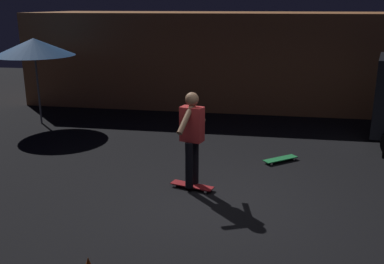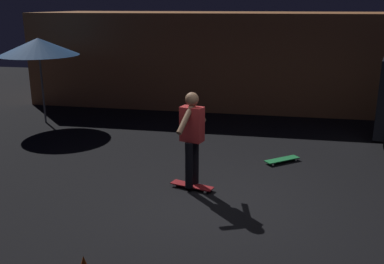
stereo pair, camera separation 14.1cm
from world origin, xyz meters
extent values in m
plane|color=black|center=(0.00, 0.00, 0.00)|extent=(28.00, 28.00, 0.00)
cube|color=#C67A47|center=(-0.61, 8.08, 1.45)|extent=(12.66, 3.88, 2.90)
cylinder|color=slate|center=(-5.37, 4.20, 1.10)|extent=(0.05, 0.05, 2.20)
cone|color=#1E4C8C|center=(-5.37, 4.20, 2.08)|extent=(2.10, 2.10, 0.45)
cube|color=#AD1E23|center=(-0.53, 0.54, 0.06)|extent=(0.80, 0.41, 0.02)
sphere|color=silver|center=(-0.22, 0.54, 0.03)|extent=(0.05, 0.05, 0.05)
sphere|color=silver|center=(-0.27, 0.38, 0.03)|extent=(0.05, 0.05, 0.05)
sphere|color=silver|center=(-0.79, 0.71, 0.03)|extent=(0.05, 0.05, 0.05)
sphere|color=silver|center=(-0.84, 0.55, 0.03)|extent=(0.05, 0.05, 0.05)
cube|color=green|center=(1.05, 2.22, 0.06)|extent=(0.74, 0.64, 0.02)
sphere|color=silver|center=(1.23, 2.47, 0.03)|extent=(0.05, 0.05, 0.05)
sphere|color=silver|center=(1.34, 2.34, 0.03)|extent=(0.05, 0.05, 0.05)
sphere|color=silver|center=(0.76, 2.10, 0.03)|extent=(0.05, 0.05, 0.05)
sphere|color=silver|center=(0.87, 1.96, 0.03)|extent=(0.05, 0.05, 0.05)
cylinder|color=black|center=(-0.50, 0.65, 0.48)|extent=(0.14, 0.14, 0.82)
cylinder|color=black|center=(-0.56, 0.44, 0.48)|extent=(0.14, 0.14, 0.82)
cube|color=red|center=(-0.53, 0.54, 1.19)|extent=(0.43, 0.32, 0.60)
sphere|color=#936B4C|center=(-0.53, 0.54, 1.62)|extent=(0.23, 0.23, 0.23)
cylinder|color=#936B4C|center=(-0.47, 0.75, 1.34)|extent=(0.24, 0.55, 0.46)
cylinder|color=#936B4C|center=(-0.59, 0.33, 1.34)|extent=(0.24, 0.55, 0.46)
camera|label=1|loc=(0.67, -6.43, 3.14)|focal=40.43mm
camera|label=2|loc=(0.81, -6.40, 3.14)|focal=40.43mm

